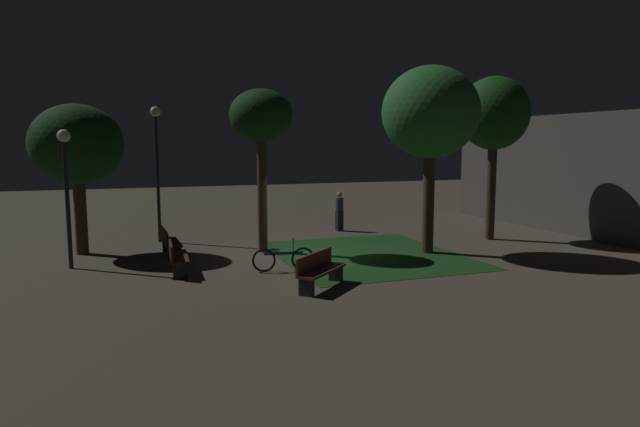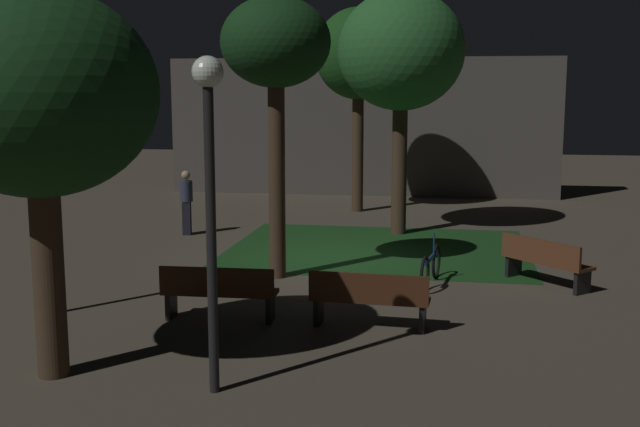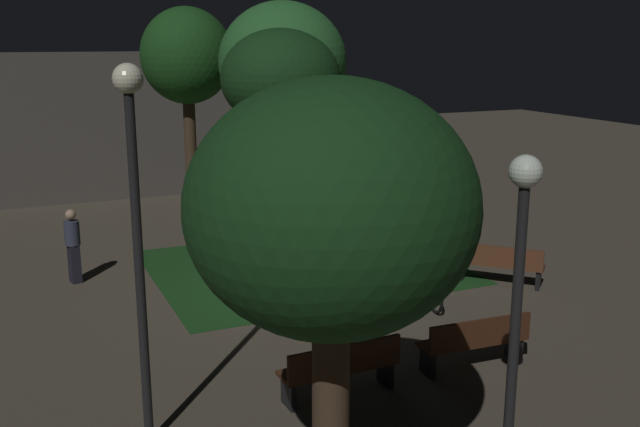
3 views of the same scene
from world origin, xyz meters
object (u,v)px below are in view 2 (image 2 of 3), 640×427
(tree_back_left, at_px, (39,96))
(bicycle, at_px, (431,267))
(bench_near_trees, at_px, (219,291))
(lamp_post_plaza_west, at_px, (39,110))
(tree_left_canopy, at_px, (276,49))
(tree_right_canopy, at_px, (401,52))
(bench_path_side, at_px, (544,260))
(tree_near_wall, at_px, (358,56))
(pedestrian, at_px, (186,201))
(bench_front_right, at_px, (369,298))
(lamp_post_plaza_east, at_px, (210,164))

(tree_back_left, bearing_deg, bicycle, 50.14)
(bench_near_trees, xyz_separation_m, lamp_post_plaza_west, (-2.80, -0.10, 2.79))
(tree_left_canopy, bearing_deg, tree_right_canopy, 68.53)
(bench_path_side, height_order, tree_near_wall, tree_near_wall)
(tree_back_left, height_order, bicycle, tree_back_left)
(tree_near_wall, bearing_deg, pedestrian, -129.52)
(bench_front_right, height_order, tree_near_wall, tree_near_wall)
(bench_front_right, distance_m, lamp_post_plaza_east, 3.90)
(bench_front_right, height_order, pedestrian, pedestrian)
(bench_path_side, bearing_deg, lamp_post_plaza_east, -126.81)
(bench_near_trees, relative_size, pedestrian, 1.13)
(tree_back_left, relative_size, lamp_post_plaza_east, 1.22)
(tree_near_wall, height_order, pedestrian, tree_near_wall)
(bench_near_trees, relative_size, tree_back_left, 0.38)
(bicycle, xyz_separation_m, pedestrian, (-6.17, 4.15, 0.51))
(bicycle, bearing_deg, lamp_post_plaza_east, -113.01)
(bench_near_trees, distance_m, bench_path_side, 6.13)
(tree_near_wall, bearing_deg, bench_front_right, -82.15)
(bench_path_side, xyz_separation_m, pedestrian, (-8.24, 3.83, 0.37))
(bench_front_right, bearing_deg, pedestrian, 127.34)
(bench_front_right, distance_m, tree_back_left, 5.45)
(tree_back_left, distance_m, lamp_post_plaza_west, 2.90)
(tree_left_canopy, bearing_deg, bench_near_trees, -94.91)
(bench_front_right, bearing_deg, tree_right_canopy, 90.83)
(tree_near_wall, xyz_separation_m, tree_left_canopy, (-0.50, -8.56, -0.26))
(bicycle, bearing_deg, bench_near_trees, -138.22)
(tree_near_wall, bearing_deg, bicycle, -74.39)
(tree_near_wall, distance_m, tree_back_left, 14.35)
(bench_front_right, bearing_deg, lamp_post_plaza_east, -119.18)
(lamp_post_plaza_east, xyz_separation_m, bicycle, (2.39, 5.63, -2.39))
(bench_near_trees, relative_size, lamp_post_plaza_east, 0.46)
(bench_path_side, bearing_deg, bicycle, -171.21)
(bench_path_side, relative_size, lamp_post_plaza_east, 0.42)
(bicycle, bearing_deg, lamp_post_plaza_west, -153.82)
(bench_near_trees, height_order, tree_near_wall, tree_near_wall)
(bench_front_right, bearing_deg, lamp_post_plaza_west, -178.92)
(tree_right_canopy, xyz_separation_m, lamp_post_plaza_east, (-1.44, -10.79, -1.76))
(tree_right_canopy, bearing_deg, bench_path_side, -58.09)
(tree_left_canopy, bearing_deg, tree_back_left, -106.22)
(tree_back_left, relative_size, tree_left_canopy, 0.91)
(tree_near_wall, bearing_deg, bench_path_side, -61.80)
(bench_path_side, distance_m, pedestrian, 9.09)
(tree_right_canopy, bearing_deg, bicycle, -79.53)
(bench_near_trees, relative_size, bench_front_right, 1.00)
(lamp_post_plaza_west, bearing_deg, pedestrian, 91.49)
(tree_right_canopy, bearing_deg, lamp_post_plaza_west, -121.87)
(lamp_post_plaza_west, bearing_deg, lamp_post_plaza_east, -36.73)
(tree_near_wall, height_order, tree_back_left, tree_near_wall)
(bench_front_right, distance_m, bench_path_side, 4.29)
(tree_near_wall, bearing_deg, bench_near_trees, -93.76)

